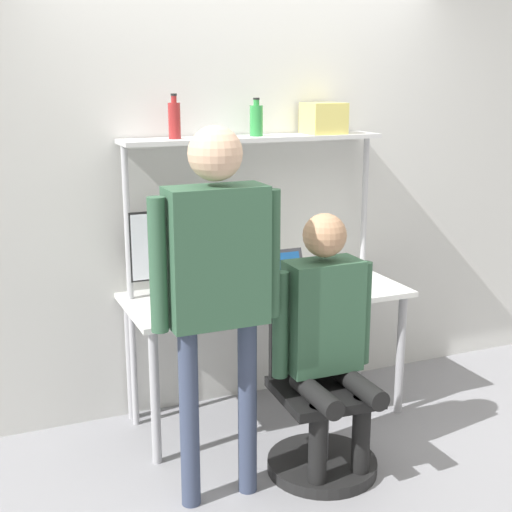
{
  "coord_description": "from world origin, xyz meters",
  "views": [
    {
      "loc": [
        -1.58,
        -3.2,
        1.95
      ],
      "look_at": [
        -0.27,
        -0.12,
        1.11
      ],
      "focal_mm": 50.0,
      "sensor_mm": 36.0,
      "label": 1
    }
  ],
  "objects_px": {
    "monitor": "(184,247)",
    "cell_phone": "(324,290)",
    "laptop": "(282,285)",
    "office_chair": "(320,417)",
    "bottle_red": "(174,120)",
    "bottle_green": "(256,120)",
    "person_seated": "(326,327)",
    "person_standing": "(217,268)",
    "storage_box": "(324,118)"
  },
  "relations": [
    {
      "from": "person_seated",
      "to": "bottle_red",
      "type": "distance_m",
      "value": 1.37
    },
    {
      "from": "monitor",
      "to": "bottle_green",
      "type": "height_order",
      "value": "bottle_green"
    },
    {
      "from": "bottle_green",
      "to": "bottle_red",
      "type": "xyz_separation_m",
      "value": [
        -0.48,
        0.0,
        0.01
      ]
    },
    {
      "from": "cell_phone",
      "to": "storage_box",
      "type": "distance_m",
      "value": 1.0
    },
    {
      "from": "office_chair",
      "to": "person_standing",
      "type": "relative_size",
      "value": 0.52
    },
    {
      "from": "office_chair",
      "to": "person_standing",
      "type": "height_order",
      "value": "person_standing"
    },
    {
      "from": "office_chair",
      "to": "bottle_red",
      "type": "relative_size",
      "value": 3.79
    },
    {
      "from": "cell_phone",
      "to": "person_standing",
      "type": "bearing_deg",
      "value": -145.53
    },
    {
      "from": "laptop",
      "to": "person_standing",
      "type": "distance_m",
      "value": 0.89
    },
    {
      "from": "office_chair",
      "to": "monitor",
      "type": "bearing_deg",
      "value": 119.06
    },
    {
      "from": "office_chair",
      "to": "laptop",
      "type": "bearing_deg",
      "value": 86.71
    },
    {
      "from": "person_seated",
      "to": "person_standing",
      "type": "distance_m",
      "value": 0.67
    },
    {
      "from": "person_standing",
      "to": "person_seated",
      "type": "bearing_deg",
      "value": 1.24
    },
    {
      "from": "cell_phone",
      "to": "bottle_green",
      "type": "bearing_deg",
      "value": 136.69
    },
    {
      "from": "laptop",
      "to": "bottle_red",
      "type": "xyz_separation_m",
      "value": [
        -0.51,
        0.29,
        0.9
      ]
    },
    {
      "from": "person_seated",
      "to": "bottle_red",
      "type": "xyz_separation_m",
      "value": [
        -0.48,
        0.87,
        0.95
      ]
    },
    {
      "from": "person_seated",
      "to": "person_standing",
      "type": "height_order",
      "value": "person_standing"
    },
    {
      "from": "storage_box",
      "to": "monitor",
      "type": "bearing_deg",
      "value": -179.01
    },
    {
      "from": "cell_phone",
      "to": "bottle_green",
      "type": "relative_size",
      "value": 0.71
    },
    {
      "from": "office_chair",
      "to": "person_standing",
      "type": "xyz_separation_m",
      "value": [
        -0.57,
        -0.06,
        0.86
      ]
    },
    {
      "from": "person_standing",
      "to": "storage_box",
      "type": "relative_size",
      "value": 8.05
    },
    {
      "from": "monitor",
      "to": "laptop",
      "type": "relative_size",
      "value": 1.98
    },
    {
      "from": "cell_phone",
      "to": "bottle_green",
      "type": "xyz_separation_m",
      "value": [
        -0.3,
        0.29,
        0.95
      ]
    },
    {
      "from": "monitor",
      "to": "cell_phone",
      "type": "xyz_separation_m",
      "value": [
        0.75,
        -0.27,
        -0.26
      ]
    },
    {
      "from": "monitor",
      "to": "bottle_green",
      "type": "xyz_separation_m",
      "value": [
        0.45,
        0.02,
        0.69
      ]
    },
    {
      "from": "laptop",
      "to": "storage_box",
      "type": "relative_size",
      "value": 1.43
    },
    {
      "from": "person_seated",
      "to": "bottle_green",
      "type": "distance_m",
      "value": 1.28
    },
    {
      "from": "laptop",
      "to": "storage_box",
      "type": "xyz_separation_m",
      "value": [
        0.4,
        0.29,
        0.89
      ]
    },
    {
      "from": "monitor",
      "to": "person_seated",
      "type": "distance_m",
      "value": 1.0
    },
    {
      "from": "laptop",
      "to": "bottle_red",
      "type": "relative_size",
      "value": 1.31
    },
    {
      "from": "monitor",
      "to": "person_standing",
      "type": "bearing_deg",
      "value": -97.8
    },
    {
      "from": "monitor",
      "to": "bottle_red",
      "type": "bearing_deg",
      "value": 154.26
    },
    {
      "from": "office_chair",
      "to": "bottle_green",
      "type": "relative_size",
      "value": 4.27
    },
    {
      "from": "person_seated",
      "to": "storage_box",
      "type": "bearing_deg",
      "value": 63.73
    },
    {
      "from": "monitor",
      "to": "laptop",
      "type": "height_order",
      "value": "monitor"
    },
    {
      "from": "person_standing",
      "to": "office_chair",
      "type": "bearing_deg",
      "value": 6.23
    },
    {
      "from": "cell_phone",
      "to": "bottle_red",
      "type": "bearing_deg",
      "value": 159.89
    },
    {
      "from": "bottle_red",
      "to": "cell_phone",
      "type": "bearing_deg",
      "value": -20.11
    },
    {
      "from": "laptop",
      "to": "office_chair",
      "type": "xyz_separation_m",
      "value": [
        -0.03,
        -0.53,
        -0.55
      ]
    },
    {
      "from": "person_seated",
      "to": "bottle_red",
      "type": "height_order",
      "value": "bottle_red"
    },
    {
      "from": "laptop",
      "to": "person_seated",
      "type": "bearing_deg",
      "value": -93.23
    },
    {
      "from": "office_chair",
      "to": "bottle_red",
      "type": "bearing_deg",
      "value": 120.26
    },
    {
      "from": "bottle_green",
      "to": "person_standing",
      "type": "bearing_deg",
      "value": -122.65
    },
    {
      "from": "storage_box",
      "to": "cell_phone",
      "type": "bearing_deg",
      "value": -113.58
    },
    {
      "from": "laptop",
      "to": "office_chair",
      "type": "bearing_deg",
      "value": -93.29
    },
    {
      "from": "cell_phone",
      "to": "person_standing",
      "type": "relative_size",
      "value": 0.09
    },
    {
      "from": "bottle_green",
      "to": "monitor",
      "type": "bearing_deg",
      "value": -178.07
    },
    {
      "from": "laptop",
      "to": "office_chair",
      "type": "relative_size",
      "value": 0.35
    },
    {
      "from": "bottle_red",
      "to": "storage_box",
      "type": "distance_m",
      "value": 0.91
    },
    {
      "from": "bottle_green",
      "to": "storage_box",
      "type": "distance_m",
      "value": 0.43
    }
  ]
}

